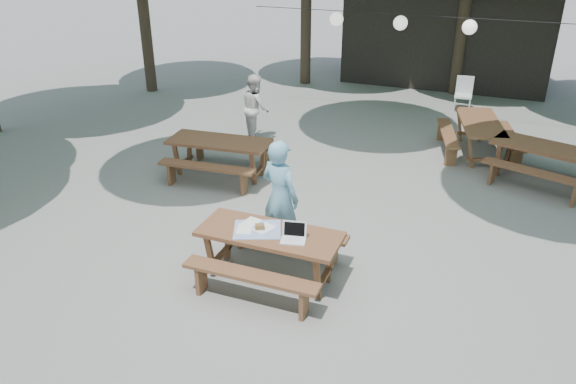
# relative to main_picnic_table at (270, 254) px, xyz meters

# --- Properties ---
(ground) EXTENTS (80.00, 80.00, 0.00)m
(ground) POSITION_rel_main_picnic_table_xyz_m (0.35, 1.72, -0.39)
(ground) COLOR slate
(ground) RESTS_ON ground
(pavilion) EXTENTS (6.00, 3.00, 2.80)m
(pavilion) POSITION_rel_main_picnic_table_xyz_m (0.85, 12.22, 1.01)
(pavilion) COLOR black
(pavilion) RESTS_ON ground
(main_picnic_table) EXTENTS (2.00, 1.58, 0.75)m
(main_picnic_table) POSITION_rel_main_picnic_table_xyz_m (0.00, 0.00, 0.00)
(main_picnic_table) COLOR brown
(main_picnic_table) RESTS_ON ground
(picnic_table_nw) EXTENTS (2.06, 1.73, 0.75)m
(picnic_table_nw) POSITION_rel_main_picnic_table_xyz_m (-2.33, 2.94, 0.00)
(picnic_table_nw) COLOR brown
(picnic_table_nw) RESTS_ON ground
(picnic_table_ne) EXTENTS (2.29, 2.08, 0.75)m
(picnic_table_ne) POSITION_rel_main_picnic_table_xyz_m (3.67, 4.91, 0.00)
(picnic_table_ne) COLOR brown
(picnic_table_ne) RESTS_ON ground
(picnic_table_far_e) EXTENTS (1.98, 2.22, 0.75)m
(picnic_table_far_e) POSITION_rel_main_picnic_table_xyz_m (2.36, 6.00, 0.00)
(picnic_table_far_e) COLOR brown
(picnic_table_far_e) RESTS_ON ground
(woman) EXTENTS (0.76, 0.62, 1.80)m
(woman) POSITION_rel_main_picnic_table_xyz_m (-0.16, 0.79, 0.51)
(woman) COLOR #6FAFCB
(woman) RESTS_ON ground
(second_person) EXTENTS (0.93, 0.95, 1.54)m
(second_person) POSITION_rel_main_picnic_table_xyz_m (-2.51, 5.05, 0.38)
(second_person) COLOR silver
(second_person) RESTS_ON ground
(plastic_chair) EXTENTS (0.46, 0.46, 0.90)m
(plastic_chair) POSITION_rel_main_picnic_table_xyz_m (1.73, 9.08, -0.13)
(plastic_chair) COLOR silver
(plastic_chair) RESTS_ON ground
(laptop) EXTENTS (0.38, 0.32, 0.24)m
(laptop) POSITION_rel_main_picnic_table_xyz_m (0.38, -0.06, 0.42)
(laptop) COLOR white
(laptop) RESTS_ON main_picnic_table
(tabletop_clutter) EXTENTS (0.81, 0.75, 0.08)m
(tabletop_clutter) POSITION_rel_main_picnic_table_xyz_m (-0.19, 0.01, 0.37)
(tabletop_clutter) COLOR #3358AF
(tabletop_clutter) RESTS_ON main_picnic_table
(paper_lanterns) EXTENTS (9.00, 0.34, 0.38)m
(paper_lanterns) POSITION_rel_main_picnic_table_xyz_m (0.16, 7.72, 2.02)
(paper_lanterns) COLOR black
(paper_lanterns) RESTS_ON ground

